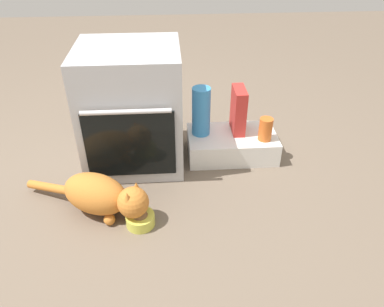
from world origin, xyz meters
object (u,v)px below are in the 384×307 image
at_px(food_bowl, 140,219).
at_px(cat, 102,195).
at_px(cereal_box, 238,110).
at_px(pantry_cabinet, 232,144).
at_px(sauce_jar, 265,129).
at_px(water_bottle, 201,111).
at_px(oven, 132,108).

height_order(food_bowl, cat, cat).
bearing_deg(cereal_box, pantry_cabinet, -127.42).
distance_m(sauce_jar, cereal_box, 0.20).
relative_size(cat, water_bottle, 2.27).
relative_size(cereal_box, water_bottle, 0.93).
height_order(oven, cat, oven).
relative_size(pantry_cabinet, cat, 0.80).
xyz_separation_m(food_bowl, water_bottle, (0.35, 0.61, 0.26)).
relative_size(cat, sauce_jar, 4.86).
bearing_deg(sauce_jar, water_bottle, 165.21).
bearing_deg(cereal_box, food_bowl, -132.61).
distance_m(oven, sauce_jar, 0.79).
height_order(pantry_cabinet, food_bowl, pantry_cabinet).
bearing_deg(sauce_jar, food_bowl, -144.71).
bearing_deg(cat, pantry_cabinet, 60.16).
height_order(food_bowl, sauce_jar, sauce_jar).
relative_size(food_bowl, water_bottle, 0.48).
bearing_deg(food_bowl, oven, 94.90).
bearing_deg(water_bottle, cereal_box, 4.42).
relative_size(pantry_cabinet, water_bottle, 1.81).
distance_m(sauce_jar, water_bottle, 0.40).
xyz_separation_m(oven, cat, (-0.14, -0.49, -0.23)).
bearing_deg(cereal_box, sauce_jar, -38.45).
height_order(sauce_jar, cereal_box, cereal_box).
xyz_separation_m(oven, food_bowl, (0.05, -0.58, -0.32)).
relative_size(food_bowl, cat, 0.21).
bearing_deg(pantry_cabinet, water_bottle, 171.42).
bearing_deg(food_bowl, cereal_box, 47.39).
relative_size(oven, cereal_box, 2.52).
height_order(sauce_jar, water_bottle, water_bottle).
relative_size(cat, cereal_box, 2.43).
bearing_deg(food_bowl, sauce_jar, 35.29).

